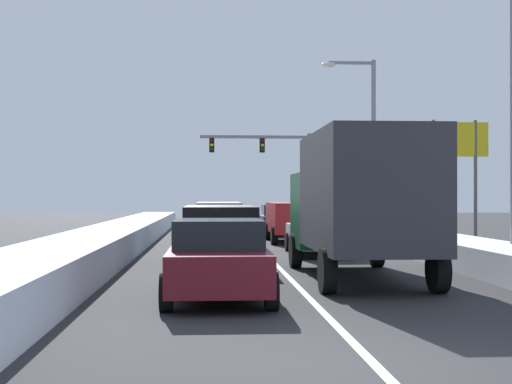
{
  "coord_description": "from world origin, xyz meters",
  "views": [
    {
      "loc": [
        -1.92,
        -8.16,
        1.95
      ],
      "look_at": [
        0.57,
        30.25,
        2.17
      ],
      "focal_mm": 51.55,
      "sensor_mm": 36.0,
      "label": 1
    }
  ],
  "objects_px": {
    "box_truck_right_lane_nearest": "(358,198)",
    "traffic_light_gantry": "(275,158)",
    "sedan_charcoal_center_lane_third": "(215,228)",
    "roadside_sign_right": "(454,152)",
    "suv_red_right_lane_third": "(293,218)",
    "suv_black_center_lane_second": "(220,229)",
    "street_lamp_right_mid": "(366,131)",
    "sedan_white_right_lane_second": "(320,232)",
    "suv_silver_center_lane_fourth": "(219,217)",
    "sedan_navy_right_lane_fourth": "(278,220)",
    "sedan_maroon_center_lane_nearest": "(218,259)",
    "street_lamp_right_near": "(501,77)"
  },
  "relations": [
    {
      "from": "sedan_charcoal_center_lane_third",
      "to": "sedan_maroon_center_lane_nearest",
      "type": "bearing_deg",
      "value": -90.26
    },
    {
      "from": "street_lamp_right_near",
      "to": "suv_silver_center_lane_fourth",
      "type": "bearing_deg",
      "value": 115.54
    },
    {
      "from": "sedan_charcoal_center_lane_third",
      "to": "roadside_sign_right",
      "type": "xyz_separation_m",
      "value": [
        11.21,
        6.15,
        3.25
      ]
    },
    {
      "from": "suv_red_right_lane_third",
      "to": "suv_black_center_lane_second",
      "type": "height_order",
      "value": "same"
    },
    {
      "from": "box_truck_right_lane_nearest",
      "to": "traffic_light_gantry",
      "type": "distance_m",
      "value": 32.6
    },
    {
      "from": "sedan_white_right_lane_second",
      "to": "suv_black_center_lane_second",
      "type": "xyz_separation_m",
      "value": [
        -3.4,
        -3.25,
        0.25
      ]
    },
    {
      "from": "suv_black_center_lane_second",
      "to": "street_lamp_right_mid",
      "type": "distance_m",
      "value": 16.28
    },
    {
      "from": "box_truck_right_lane_nearest",
      "to": "sedan_maroon_center_lane_nearest",
      "type": "height_order",
      "value": "box_truck_right_lane_nearest"
    },
    {
      "from": "suv_red_right_lane_third",
      "to": "street_lamp_right_near",
      "type": "xyz_separation_m",
      "value": [
        3.96,
        -12.44,
        4.02
      ]
    },
    {
      "from": "suv_black_center_lane_second",
      "to": "roadside_sign_right",
      "type": "height_order",
      "value": "roadside_sign_right"
    },
    {
      "from": "sedan_white_right_lane_second",
      "to": "street_lamp_right_mid",
      "type": "bearing_deg",
      "value": 70.05
    },
    {
      "from": "sedan_white_right_lane_second",
      "to": "sedan_charcoal_center_lane_third",
      "type": "distance_m",
      "value": 4.67
    },
    {
      "from": "sedan_maroon_center_lane_nearest",
      "to": "sedan_charcoal_center_lane_third",
      "type": "xyz_separation_m",
      "value": [
        0.06,
        13.41,
        0.0
      ]
    },
    {
      "from": "traffic_light_gantry",
      "to": "roadside_sign_right",
      "type": "height_order",
      "value": "traffic_light_gantry"
    },
    {
      "from": "suv_black_center_lane_second",
      "to": "sedan_charcoal_center_lane_third",
      "type": "xyz_separation_m",
      "value": [
        -0.08,
        6.36,
        -0.25
      ]
    },
    {
      "from": "sedan_navy_right_lane_fourth",
      "to": "street_lamp_right_near",
      "type": "bearing_deg",
      "value": -77.7
    },
    {
      "from": "box_truck_right_lane_nearest",
      "to": "sedan_white_right_lane_second",
      "type": "bearing_deg",
      "value": 88.24
    },
    {
      "from": "suv_red_right_lane_third",
      "to": "sedan_charcoal_center_lane_third",
      "type": "bearing_deg",
      "value": -133.22
    },
    {
      "from": "box_truck_right_lane_nearest",
      "to": "sedan_navy_right_lane_fourth",
      "type": "relative_size",
      "value": 1.6
    },
    {
      "from": "sedan_navy_right_lane_fourth",
      "to": "sedan_charcoal_center_lane_third",
      "type": "xyz_separation_m",
      "value": [
        -3.29,
        -9.52,
        0.0
      ]
    },
    {
      "from": "suv_silver_center_lane_fourth",
      "to": "sedan_white_right_lane_second",
      "type": "bearing_deg",
      "value": -70.22
    },
    {
      "from": "suv_red_right_lane_third",
      "to": "suv_silver_center_lane_fourth",
      "type": "distance_m",
      "value": 3.91
    },
    {
      "from": "suv_silver_center_lane_fourth",
      "to": "traffic_light_gantry",
      "type": "xyz_separation_m",
      "value": [
        4.02,
        16.12,
        3.48
      ]
    },
    {
      "from": "suv_black_center_lane_second",
      "to": "roadside_sign_right",
      "type": "xyz_separation_m",
      "value": [
        11.13,
        12.52,
        3.0
      ]
    },
    {
      "from": "sedan_maroon_center_lane_nearest",
      "to": "sedan_charcoal_center_lane_third",
      "type": "height_order",
      "value": "same"
    },
    {
      "from": "box_truck_right_lane_nearest",
      "to": "street_lamp_right_near",
      "type": "distance_m",
      "value": 5.35
    },
    {
      "from": "suv_red_right_lane_third",
      "to": "roadside_sign_right",
      "type": "xyz_separation_m",
      "value": [
        7.87,
        2.6,
        3.0
      ]
    },
    {
      "from": "suv_red_right_lane_third",
      "to": "sedan_maroon_center_lane_nearest",
      "type": "distance_m",
      "value": 17.3
    },
    {
      "from": "sedan_white_right_lane_second",
      "to": "sedan_navy_right_lane_fourth",
      "type": "relative_size",
      "value": 1.0
    },
    {
      "from": "sedan_maroon_center_lane_nearest",
      "to": "street_lamp_right_near",
      "type": "xyz_separation_m",
      "value": [
        7.36,
        4.53,
        4.28
      ]
    },
    {
      "from": "suv_red_right_lane_third",
      "to": "suv_silver_center_lane_fourth",
      "type": "height_order",
      "value": "same"
    },
    {
      "from": "sedan_white_right_lane_second",
      "to": "suv_black_center_lane_second",
      "type": "height_order",
      "value": "suv_black_center_lane_second"
    },
    {
      "from": "sedan_charcoal_center_lane_third",
      "to": "suv_silver_center_lane_fourth",
      "type": "distance_m",
      "value": 5.93
    },
    {
      "from": "sedan_navy_right_lane_fourth",
      "to": "suv_black_center_lane_second",
      "type": "xyz_separation_m",
      "value": [
        -3.21,
        -15.89,
        0.25
      ]
    },
    {
      "from": "suv_silver_center_lane_fourth",
      "to": "street_lamp_right_near",
      "type": "distance_m",
      "value": 16.9
    },
    {
      "from": "box_truck_right_lane_nearest",
      "to": "sedan_charcoal_center_lane_third",
      "type": "relative_size",
      "value": 1.6
    },
    {
      "from": "sedan_charcoal_center_lane_third",
      "to": "box_truck_right_lane_nearest",
      "type": "bearing_deg",
      "value": -72.72
    },
    {
      "from": "sedan_navy_right_lane_fourth",
      "to": "roadside_sign_right",
      "type": "xyz_separation_m",
      "value": [
        7.92,
        -3.37,
        3.25
      ]
    },
    {
      "from": "traffic_light_gantry",
      "to": "street_lamp_right_near",
      "type": "xyz_separation_m",
      "value": [
        3.05,
        -30.93,
        0.54
      ]
    },
    {
      "from": "sedan_white_right_lane_second",
      "to": "suv_red_right_lane_third",
      "type": "xyz_separation_m",
      "value": [
        -0.14,
        6.67,
        0.25
      ]
    },
    {
      "from": "sedan_navy_right_lane_fourth",
      "to": "suv_silver_center_lane_fourth",
      "type": "relative_size",
      "value": 0.92
    },
    {
      "from": "suv_black_center_lane_second",
      "to": "suv_silver_center_lane_fourth",
      "type": "height_order",
      "value": "same"
    },
    {
      "from": "sedan_maroon_center_lane_nearest",
      "to": "traffic_light_gantry",
      "type": "distance_m",
      "value": 35.91
    },
    {
      "from": "sedan_navy_right_lane_fourth",
      "to": "suv_black_center_lane_second",
      "type": "distance_m",
      "value": 16.21
    },
    {
      "from": "sedan_navy_right_lane_fourth",
      "to": "roadside_sign_right",
      "type": "bearing_deg",
      "value": -23.04
    },
    {
      "from": "suv_red_right_lane_third",
      "to": "sedan_navy_right_lane_fourth",
      "type": "bearing_deg",
      "value": 90.49
    },
    {
      "from": "suv_silver_center_lane_fourth",
      "to": "street_lamp_right_mid",
      "type": "xyz_separation_m",
      "value": [
        7.15,
        1.69,
        4.06
      ]
    },
    {
      "from": "suv_silver_center_lane_fourth",
      "to": "street_lamp_right_near",
      "type": "height_order",
      "value": "street_lamp_right_near"
    },
    {
      "from": "sedan_maroon_center_lane_nearest",
      "to": "suv_silver_center_lane_fourth",
      "type": "bearing_deg",
      "value": 89.16
    },
    {
      "from": "sedan_navy_right_lane_fourth",
      "to": "street_lamp_right_mid",
      "type": "xyz_separation_m",
      "value": [
        4.08,
        -1.91,
        4.32
      ]
    }
  ]
}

